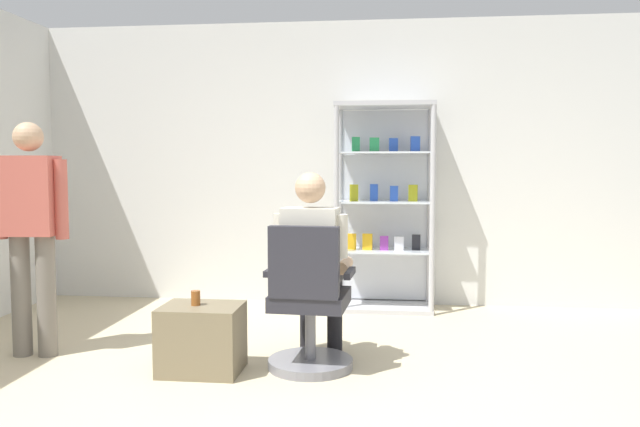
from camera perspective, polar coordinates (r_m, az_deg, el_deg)
The scene contains 7 objects.
back_wall at distance 6.06m, azimuth 2.14°, elevation 4.56°, with size 6.00×0.10×2.70m, color silver.
display_cabinet_main at distance 5.81m, azimuth 5.90°, elevation 0.73°, with size 0.90×0.45×1.90m.
office_chair at distance 4.08m, azimuth -1.03°, elevation -8.90°, with size 0.58×0.56×0.96m.
seated_shopkeeper at distance 4.18m, azimuth -0.60°, elevation -4.13°, with size 0.51×0.58×1.29m.
storage_crate at distance 4.17m, azimuth -10.76°, elevation -11.18°, with size 0.51×0.39×0.44m, color #72664C.
tea_glass at distance 4.12m, azimuth -11.29°, elevation -7.58°, with size 0.06×0.06×0.10m, color brown.
standing_customer at distance 4.76m, azimuth -24.89°, elevation -0.82°, with size 0.52×0.25×1.63m.
Camera 1 is at (0.46, -3.04, 1.33)m, focal length 35.01 mm.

